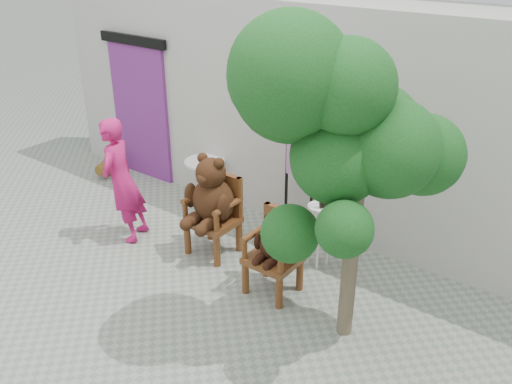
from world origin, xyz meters
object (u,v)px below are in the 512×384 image
Objects in this scene: chair_big at (212,200)px; stool_bucket at (319,219)px; chair_small at (275,246)px; tree at (338,122)px; cafe_table at (205,177)px; display_stand at (298,198)px; person at (122,181)px.

chair_big is 0.93× the size of stool_bucket.
chair_small is 1.95m from tree.
chair_big reaches higher than chair_small.
stool_bucket is at bearing -10.68° from cafe_table.
chair_big is 1.18m from display_stand.
chair_big is 1.27m from person.
stool_bucket reaches higher than cafe_table.
chair_big is at bearing -155.85° from stool_bucket.
tree is at bearing -27.36° from cafe_table.
display_stand is (0.67, 0.96, -0.17)m from chair_big.
chair_small is at bearing -10.95° from chair_big.
cafe_table is (-0.98, 0.96, -0.31)m from chair_big.
chair_big is 1.41m from cafe_table.
tree is at bearing -21.65° from chair_small.
display_stand is at bearing 110.34° from chair_small.
chair_small is 0.77m from stool_bucket.
stool_bucket reaches higher than chair_big.
chair_big is 1.36× the size of chair_small.
chair_big is 2.56m from tree.
stool_bucket is (0.12, 0.76, 0.05)m from chair_small.
chair_small is at bearing 72.73° from person.
chair_small is at bearing -79.27° from display_stand.
tree reaches higher than chair_small.
person is at bearing -175.23° from chair_small.
cafe_table is 1.65m from display_stand.
cafe_table is at bearing 135.35° from chair_big.
display_stand reaches higher than chair_big.
tree is (3.15, -0.15, 1.48)m from person.
person is 2.35× the size of cafe_table.
chair_small is at bearing 158.35° from tree.
stool_bucket is at bearing 123.48° from tree.
chair_big reaches higher than cafe_table.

